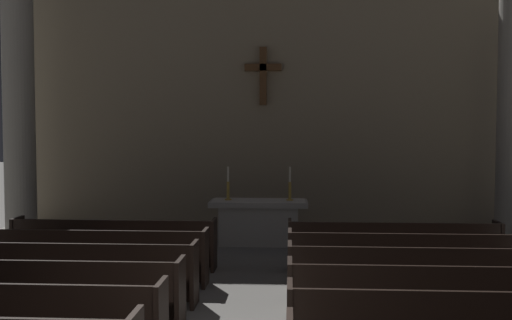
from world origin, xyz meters
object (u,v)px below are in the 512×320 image
object	(u,v)px
pew_left_row_5	(95,256)
altar	(259,221)
pew_right_row_4	(420,278)
candlestick_left	(228,189)
pew_right_row_6	(393,247)
pew_left_row_3	(38,293)
pew_right_row_3	(440,300)
pew_left_row_4	(70,272)
pew_left_row_6	(114,243)
candlestick_right	(290,189)
column_left_third	(19,110)
pew_right_row_5	(405,260)

from	to	relation	value
pew_left_row_5	altar	distance (m)	4.37
pew_right_row_4	altar	xyz separation A→B (m)	(-2.57, 4.62, 0.06)
candlestick_left	pew_right_row_6	bearing A→B (deg)	-36.80
pew_left_row_3	pew_right_row_6	distance (m)	6.09
pew_right_row_3	candlestick_left	bearing A→B (deg)	119.82
pew_left_row_4	pew_left_row_5	distance (m)	1.09
pew_left_row_3	pew_right_row_3	world-z (taller)	same
pew_left_row_5	pew_left_row_6	distance (m)	1.09
pew_right_row_3	candlestick_right	distance (m)	6.06
pew_right_row_4	pew_right_row_6	bearing A→B (deg)	90.00
pew_left_row_4	pew_right_row_6	xyz separation A→B (m)	(5.15, 2.17, 0.00)
column_left_third	candlestick_left	xyz separation A→B (m)	(5.11, -0.57, -1.82)
pew_left_row_3	candlestick_right	size ratio (longest dim) A/B	5.01
pew_right_row_6	altar	xyz separation A→B (m)	(-2.57, 2.45, 0.06)
pew_left_row_5	pew_left_row_6	world-z (taller)	same
pew_left_row_3	pew_left_row_5	size ratio (longest dim) A/B	1.00
pew_right_row_5	column_left_third	distance (m)	9.69
pew_left_row_6	column_left_third	distance (m)	5.13
pew_left_row_3	column_left_third	world-z (taller)	column_left_third
pew_left_row_4	candlestick_right	distance (m)	5.72
altar	candlestick_right	xyz separation A→B (m)	(0.70, 0.00, 0.72)
pew_right_row_5	altar	bearing A→B (deg)	126.04
pew_right_row_5	pew_right_row_6	world-z (taller)	same
pew_right_row_4	candlestick_left	xyz separation A→B (m)	(-3.27, 4.62, 0.78)
pew_left_row_4	pew_right_row_5	distance (m)	5.26
pew_left_row_3	pew_left_row_4	size ratio (longest dim) A/B	1.00
pew_right_row_6	candlestick_right	bearing A→B (deg)	127.41
pew_left_row_6	pew_right_row_6	xyz separation A→B (m)	(5.15, 0.00, 0.00)
pew_right_row_4	pew_right_row_5	distance (m)	1.09
pew_left_row_3	altar	size ratio (longest dim) A/B	1.73
pew_right_row_5	pew_left_row_3	bearing A→B (deg)	-157.10
pew_right_row_3	altar	xyz separation A→B (m)	(-2.57, 5.71, 0.06)
candlestick_right	candlestick_left	bearing A→B (deg)	180.00
pew_left_row_5	pew_right_row_5	world-z (taller)	same
candlestick_left	pew_right_row_4	bearing A→B (deg)	-54.70
pew_right_row_4	pew_right_row_5	xyz separation A→B (m)	(0.00, 1.09, 0.00)
pew_left_row_4	pew_left_row_6	size ratio (longest dim) A/B	1.00
pew_left_row_3	pew_right_row_4	world-z (taller)	same
pew_right_row_4	candlestick_right	xyz separation A→B (m)	(-1.87, 4.62, 0.78)
pew_left_row_6	pew_right_row_3	bearing A→B (deg)	-32.36
candlestick_left	candlestick_right	bearing A→B (deg)	0.00
pew_left_row_4	pew_right_row_4	xyz separation A→B (m)	(5.15, 0.00, 0.00)
candlestick_left	pew_right_row_3	bearing A→B (deg)	-60.18
altar	candlestick_left	distance (m)	1.01
candlestick_left	candlestick_right	xyz separation A→B (m)	(1.40, 0.00, 0.00)
pew_left_row_4	pew_left_row_3	bearing A→B (deg)	-90.00
altar	pew_right_row_4	bearing A→B (deg)	-60.90
pew_right_row_5	altar	distance (m)	4.37
pew_left_row_3	candlestick_right	distance (m)	6.63
pew_left_row_5	pew_right_row_5	size ratio (longest dim) A/B	1.00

